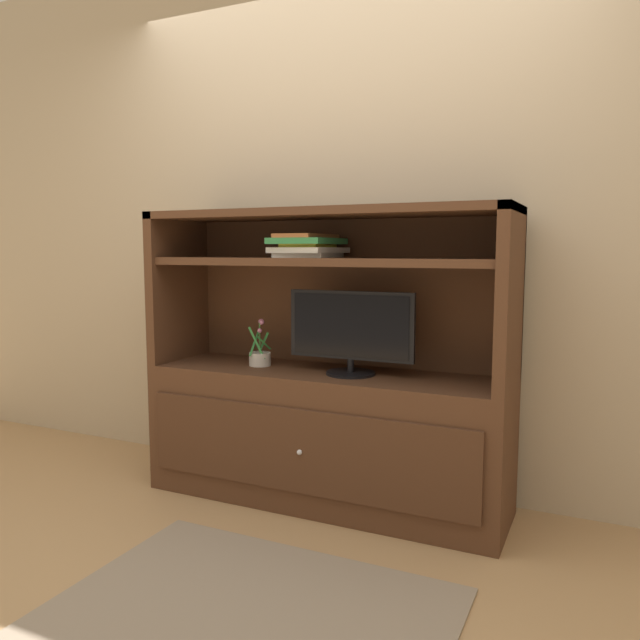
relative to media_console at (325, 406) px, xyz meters
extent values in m
plane|color=tan|center=(0.00, -0.40, -0.46)|extent=(8.00, 8.00, 0.00)
cube|color=tan|center=(0.00, 0.35, 0.94)|extent=(6.00, 0.10, 2.80)
cube|color=gray|center=(0.17, -1.00, -0.46)|extent=(1.32, 0.99, 0.01)
cube|color=#4C2D1C|center=(0.00, 0.00, -0.15)|extent=(1.73, 0.48, 0.63)
cube|color=#462A19|center=(0.00, -0.25, -0.15)|extent=(1.59, 0.02, 0.38)
sphere|color=silver|center=(0.00, -0.27, -0.15)|extent=(0.02, 0.02, 0.02)
cube|color=#4C2D1C|center=(-0.84, 0.00, 0.55)|extent=(0.05, 0.48, 0.76)
cube|color=#4C2D1C|center=(0.84, 0.00, 0.55)|extent=(0.05, 0.48, 0.76)
cube|color=#4C2D1C|center=(0.00, 0.23, 0.55)|extent=(1.73, 0.02, 0.76)
cube|color=#4C2D1C|center=(0.00, 0.00, 0.91)|extent=(1.73, 0.48, 0.04)
cube|color=#4C2D1C|center=(0.00, 0.00, 0.69)|extent=(1.63, 0.43, 0.04)
cylinder|color=black|center=(0.14, -0.02, 0.18)|extent=(0.23, 0.23, 0.01)
cylinder|color=black|center=(0.14, -0.02, 0.21)|extent=(0.03, 0.03, 0.06)
cube|color=black|center=(0.14, -0.02, 0.40)|extent=(0.61, 0.02, 0.32)
cube|color=black|center=(0.14, -0.04, 0.40)|extent=(0.56, 0.00, 0.28)
cylinder|color=beige|center=(-0.35, -0.01, 0.20)|extent=(0.11, 0.11, 0.07)
cylinder|color=#3D6B33|center=(-0.35, -0.01, 0.31)|extent=(0.01, 0.01, 0.15)
cube|color=#2D7A38|center=(-0.33, -0.01, 0.29)|extent=(0.02, 0.11, 0.08)
cube|color=#2D7A38|center=(-0.34, 0.02, 0.29)|extent=(0.07, 0.02, 0.11)
cube|color=#2D7A38|center=(-0.38, -0.01, 0.29)|extent=(0.03, 0.12, 0.12)
cube|color=#2D7A38|center=(-0.35, -0.04, 0.29)|extent=(0.10, 0.01, 0.16)
sphere|color=#C6729E|center=(-0.35, -0.01, 0.35)|extent=(0.02, 0.02, 0.02)
sphere|color=#C6729E|center=(-0.34, -0.01, 0.39)|extent=(0.02, 0.02, 0.02)
sphere|color=#C6729E|center=(-0.35, 0.00, 0.39)|extent=(0.03, 0.03, 0.03)
cube|color=silver|center=(-0.09, 0.01, 0.72)|extent=(0.26, 0.31, 0.02)
cube|color=silver|center=(-0.08, 0.00, 0.74)|extent=(0.28, 0.35, 0.03)
cube|color=gold|center=(-0.08, -0.01, 0.76)|extent=(0.19, 0.26, 0.02)
cube|color=#338C4C|center=(-0.08, -0.02, 0.78)|extent=(0.27, 0.33, 0.03)
cube|color=#A56638|center=(-0.09, -0.02, 0.81)|extent=(0.19, 0.34, 0.02)
camera|label=1|loc=(1.21, -2.63, 0.74)|focal=34.73mm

